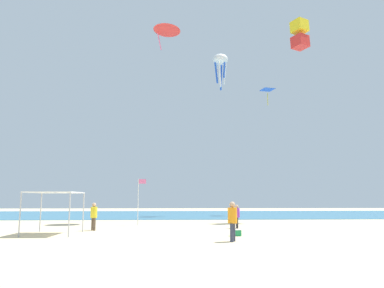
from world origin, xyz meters
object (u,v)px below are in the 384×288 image
Objects in this scene: canopy_tent at (55,194)px; person_leftmost at (94,214)px; person_central at (232,218)px; banner_flag at (139,197)px; kite_delta_red at (167,28)px; kite_octopus_white at (220,61)px; kite_box_yellow at (300,34)px; kite_diamond_blue at (267,91)px; cooler_box at (236,233)px; person_near_tent at (237,214)px.

canopy_tent is 1.81× the size of person_leftmost.
banner_flag is (-5.48, 10.99, 1.02)m from person_central.
kite_delta_red is at bearing -142.72° from person_central.
kite_octopus_white reaches higher than person_central.
kite_diamond_blue is (-0.08, 12.42, -1.93)m from kite_box_yellow.
person_central reaches higher than cooler_box.
banner_flag reaches higher than person_near_tent.
kite_delta_red is (-12.80, -12.83, 2.07)m from kite_diamond_blue.
person_near_tent is 0.35× the size of kite_octopus_white.
kite_delta_red reaches higher than canopy_tent.
banner_flag is at bearing -108.41° from person_near_tent.
canopy_tent is at bearing 105.52° from kite_octopus_white.
kite_delta_red is (6.13, 11.04, 15.67)m from canopy_tent.
person_near_tent is 0.44× the size of kite_delta_red.
kite_box_yellow is at bearing 140.48° from person_near_tent.
kite_diamond_blue is (14.72, 16.95, 13.75)m from banner_flag.
cooler_box is at bearing -33.29° from kite_diamond_blue.
person_central is at bearing -63.51° from banner_flag.
banner_flag is 1.64× the size of kite_diamond_blue.
kite_octopus_white is (-6.32, 11.27, 1.46)m from kite_box_yellow.
person_central is 0.52× the size of kite_delta_red.
person_leftmost is 0.93× the size of person_central.
kite_delta_red is at bearing 118.67° from person_leftmost.
canopy_tent is 1.48× the size of kite_diamond_blue.
banner_flag is 24.81m from kite_octopus_white.
person_central is (-1.55, -7.83, 0.17)m from person_near_tent.
kite_box_yellow reaches higher than person_central.
person_central is 24.64m from kite_box_yellow.
kite_diamond_blue is (18.93, 23.87, 13.60)m from canopy_tent.
person_central is 2.87m from cooler_box.
canopy_tent is at bearing -121.36° from banner_flag.
kite_octopus_white reaches higher than kite_box_yellow.
person_leftmost is at bearing 178.34° from kite_box_yellow.
canopy_tent is at bearing -65.74° from person_near_tent.
person_leftmost is 10.31m from person_central.
kite_box_yellow is (8.73, 12.87, 17.64)m from cooler_box.
person_near_tent is at bearing 79.46° from cooler_box.
canopy_tent is at bearing 172.12° from cooler_box.
person_leftmost is 9.43m from cooler_box.
kite_box_yellow is (17.27, 8.96, 16.78)m from person_leftmost.
kite_delta_red is at bearing 105.38° from kite_octopus_white.
kite_octopus_white is 1.24× the size of kite_delta_red.
person_central is (9.69, -4.07, -1.17)m from canopy_tent.
person_leftmost is (1.75, 2.49, -1.25)m from canopy_tent.
banner_flag reaches higher than person_central.
kite_delta_red is (1.92, 4.13, 15.83)m from banner_flag.
cooler_box is (6.07, -8.34, -1.95)m from banner_flag.
kite_octopus_white is (8.47, 15.80, 17.15)m from banner_flag.
canopy_tent is 10.58m from person_central.
kite_octopus_white reaches higher than banner_flag.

